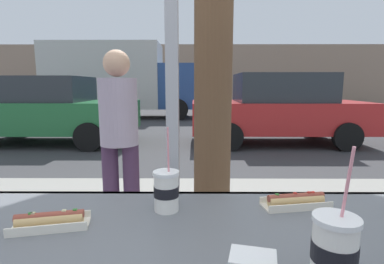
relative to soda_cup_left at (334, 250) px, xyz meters
The scene contains 12 objects.
ground_plane 8.62m from the soda_cup_left, 92.64° to the left, with size 60.00×60.00×0.00m, color #38383A.
sidewalk_strip 2.41m from the soda_cup_left, 100.45° to the left, with size 16.00×2.80×0.11m, color gray.
building_facade_far 21.45m from the soda_cup_left, 91.05° to the left, with size 28.00×1.20×4.29m, color gray.
soda_cup_left is the anchor object (origin of this frame).
soda_cup_right 0.56m from the soda_cup_left, 135.67° to the left, with size 0.09×0.09×0.30m.
hotdog_tray_near 0.80m from the soda_cup_left, 160.75° to the left, with size 0.24×0.14×0.05m.
hotdog_tray_far 0.44m from the soda_cup_left, 81.37° to the left, with size 0.25×0.13×0.05m.
napkin_wrapper 0.20m from the soda_cup_left, 145.03° to the left, with size 0.12×0.09×0.00m, color white.
parked_car_green 7.85m from the soda_cup_left, 120.67° to the left, with size 4.31×2.06×1.66m.
parked_car_red 6.99m from the soda_cup_left, 75.05° to the left, with size 4.24×1.99×1.73m.
box_truck 13.21m from the soda_cup_left, 105.80° to the left, with size 6.68×2.44×3.24m.
pedestrian 2.10m from the soda_cup_left, 116.65° to the left, with size 0.32×0.32×1.63m.
Camera 1 is at (0.09, -1.14, 1.45)m, focal length 27.65 mm.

